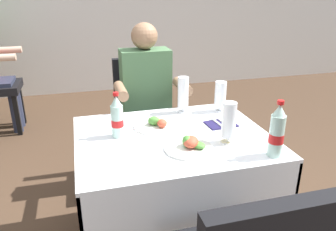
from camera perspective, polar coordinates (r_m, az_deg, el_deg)
name	(u,v)px	position (r m, az deg, el deg)	size (l,w,h in m)	color
main_dining_table	(173,163)	(1.90, 0.81, -8.24)	(1.05, 0.85, 0.73)	white
chair_far_diner_seat	(144,114)	(2.62, -4.13, 0.30)	(0.44, 0.50, 0.97)	black
seated_diner_far	(147,99)	(2.46, -3.56, 2.84)	(0.50, 0.46, 1.26)	#282D42
plate_near_camera	(190,145)	(1.67, 3.78, -5.13)	(0.25, 0.25, 0.07)	white
plate_far_diner	(156,124)	(1.92, -2.06, -1.52)	(0.25, 0.25, 0.06)	white
beer_glass_left	(220,96)	(2.16, 9.00, 3.29)	(0.07, 0.07, 0.20)	white
beer_glass_middle	(183,94)	(2.11, 2.62, 3.74)	(0.07, 0.07, 0.23)	white
beer_glass_right	(229,123)	(1.72, 10.41, -1.20)	(0.07, 0.07, 0.22)	white
cola_bottle_primary	(117,118)	(1.79, -8.75, -0.38)	(0.07, 0.07, 0.25)	silver
cola_bottle_secondary	(277,132)	(1.64, 18.23, -2.74)	(0.07, 0.07, 0.28)	silver
napkin_cutlery_set	(221,124)	(1.98, 9.09, -1.43)	(0.18, 0.19, 0.01)	#231E4C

